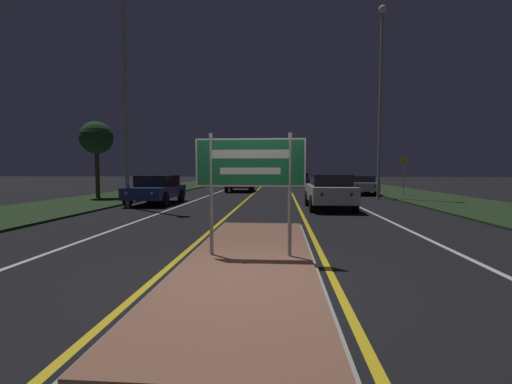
{
  "coord_description": "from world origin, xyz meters",
  "views": [
    {
      "loc": [
        0.57,
        -5.07,
        1.71
      ],
      "look_at": [
        0.0,
        2.79,
        1.2
      ],
      "focal_mm": 24.0,
      "sensor_mm": 36.0,
      "label": 1
    }
  ],
  "objects_px": {
    "streetlight_left_near": "(124,55)",
    "car_approaching_0": "(157,189)",
    "highway_sign": "(250,169)",
    "car_receding_1": "(359,184)",
    "car_approaching_1": "(240,182)",
    "car_receding_2": "(300,179)",
    "car_receding_0": "(329,191)",
    "warning_sign": "(404,172)",
    "streetlight_right_near": "(381,87)",
    "car_approaching_2": "(256,178)"
  },
  "relations": [
    {
      "from": "highway_sign",
      "to": "car_receding_1",
      "type": "bearing_deg",
      "value": 71.54
    },
    {
      "from": "highway_sign",
      "to": "car_receding_0",
      "type": "relative_size",
      "value": 0.56
    },
    {
      "from": "car_approaching_0",
      "to": "car_approaching_2",
      "type": "relative_size",
      "value": 0.88
    },
    {
      "from": "car_receding_1",
      "to": "car_receding_2",
      "type": "height_order",
      "value": "car_receding_2"
    },
    {
      "from": "car_receding_1",
      "to": "car_approaching_0",
      "type": "xyz_separation_m",
      "value": [
        -11.7,
        -7.67,
        0.06
      ]
    },
    {
      "from": "streetlight_right_near",
      "to": "car_receding_2",
      "type": "relative_size",
      "value": 2.35
    },
    {
      "from": "highway_sign",
      "to": "streetlight_right_near",
      "type": "bearing_deg",
      "value": 65.88
    },
    {
      "from": "streetlight_right_near",
      "to": "car_approaching_2",
      "type": "height_order",
      "value": "streetlight_right_near"
    },
    {
      "from": "car_receding_1",
      "to": "car_approaching_0",
      "type": "bearing_deg",
      "value": -146.74
    },
    {
      "from": "car_receding_2",
      "to": "car_approaching_1",
      "type": "xyz_separation_m",
      "value": [
        -5.18,
        -9.39,
        0.03
      ]
    },
    {
      "from": "car_receding_2",
      "to": "car_approaching_2",
      "type": "height_order",
      "value": "car_approaching_2"
    },
    {
      "from": "streetlight_left_near",
      "to": "car_receding_0",
      "type": "height_order",
      "value": "streetlight_left_near"
    },
    {
      "from": "streetlight_right_near",
      "to": "car_receding_1",
      "type": "bearing_deg",
      "value": 92.8
    },
    {
      "from": "streetlight_left_near",
      "to": "warning_sign",
      "type": "relative_size",
      "value": 4.44
    },
    {
      "from": "car_receding_1",
      "to": "car_receding_2",
      "type": "distance_m",
      "value": 12.33
    },
    {
      "from": "car_approaching_0",
      "to": "car_receding_0",
      "type": "bearing_deg",
      "value": -11.36
    },
    {
      "from": "car_receding_2",
      "to": "car_receding_1",
      "type": "bearing_deg",
      "value": -73.6
    },
    {
      "from": "car_receding_1",
      "to": "warning_sign",
      "type": "height_order",
      "value": "warning_sign"
    },
    {
      "from": "warning_sign",
      "to": "car_approaching_0",
      "type": "bearing_deg",
      "value": -156.77
    },
    {
      "from": "streetlight_left_near",
      "to": "car_receding_1",
      "type": "distance_m",
      "value": 16.74
    },
    {
      "from": "streetlight_left_near",
      "to": "car_receding_2",
      "type": "height_order",
      "value": "streetlight_left_near"
    },
    {
      "from": "car_receding_1",
      "to": "highway_sign",
      "type": "bearing_deg",
      "value": -108.46
    },
    {
      "from": "car_receding_2",
      "to": "warning_sign",
      "type": "relative_size",
      "value": 1.86
    },
    {
      "from": "highway_sign",
      "to": "car_approaching_0",
      "type": "xyz_separation_m",
      "value": [
        -5.66,
        10.41,
        -0.98
      ]
    },
    {
      "from": "highway_sign",
      "to": "car_approaching_2",
      "type": "relative_size",
      "value": 0.48
    },
    {
      "from": "car_approaching_0",
      "to": "car_approaching_1",
      "type": "bearing_deg",
      "value": 73.26
    },
    {
      "from": "streetlight_right_near",
      "to": "car_receding_1",
      "type": "height_order",
      "value": "streetlight_right_near"
    },
    {
      "from": "streetlight_right_near",
      "to": "car_approaching_0",
      "type": "bearing_deg",
      "value": -163.49
    },
    {
      "from": "car_receding_2",
      "to": "car_approaching_0",
      "type": "bearing_deg",
      "value": -112.85
    },
    {
      "from": "car_approaching_1",
      "to": "car_receding_2",
      "type": "bearing_deg",
      "value": 61.14
    },
    {
      "from": "streetlight_left_near",
      "to": "car_approaching_2",
      "type": "xyz_separation_m",
      "value": [
        3.99,
        25.19,
        -5.99
      ]
    },
    {
      "from": "warning_sign",
      "to": "car_receding_0",
      "type": "bearing_deg",
      "value": -126.96
    },
    {
      "from": "car_approaching_2",
      "to": "warning_sign",
      "type": "relative_size",
      "value": 1.93
    },
    {
      "from": "car_approaching_1",
      "to": "car_approaching_2",
      "type": "xyz_separation_m",
      "value": [
        0.31,
        13.19,
        -0.03
      ]
    },
    {
      "from": "car_receding_0",
      "to": "car_receding_1",
      "type": "xyz_separation_m",
      "value": [
        3.35,
        9.35,
        -0.1
      ]
    },
    {
      "from": "car_receding_2",
      "to": "warning_sign",
      "type": "distance_m",
      "value": 14.71
    },
    {
      "from": "car_approaching_2",
      "to": "warning_sign",
      "type": "bearing_deg",
      "value": -57.74
    },
    {
      "from": "car_approaching_2",
      "to": "car_approaching_0",
      "type": "bearing_deg",
      "value": -98.18
    },
    {
      "from": "streetlight_right_near",
      "to": "car_receding_2",
      "type": "bearing_deg",
      "value": 102.99
    },
    {
      "from": "highway_sign",
      "to": "car_receding_1",
      "type": "xyz_separation_m",
      "value": [
        6.04,
        18.09,
        -1.04
      ]
    },
    {
      "from": "streetlight_left_near",
      "to": "car_approaching_0",
      "type": "distance_m",
      "value": 6.3
    },
    {
      "from": "car_approaching_1",
      "to": "car_approaching_2",
      "type": "relative_size",
      "value": 0.85
    },
    {
      "from": "highway_sign",
      "to": "streetlight_right_near",
      "type": "height_order",
      "value": "streetlight_right_near"
    },
    {
      "from": "car_approaching_0",
      "to": "car_approaching_2",
      "type": "height_order",
      "value": "car_approaching_0"
    },
    {
      "from": "car_receding_2",
      "to": "car_approaching_1",
      "type": "height_order",
      "value": "car_approaching_1"
    },
    {
      "from": "highway_sign",
      "to": "car_receding_0",
      "type": "xyz_separation_m",
      "value": [
        2.69,
        8.73,
        -0.93
      ]
    },
    {
      "from": "highway_sign",
      "to": "car_approaching_1",
      "type": "relative_size",
      "value": 0.56
    },
    {
      "from": "car_approaching_1",
      "to": "car_approaching_2",
      "type": "height_order",
      "value": "car_approaching_1"
    },
    {
      "from": "car_approaching_2",
      "to": "car_receding_0",
      "type": "bearing_deg",
      "value": -78.67
    },
    {
      "from": "car_approaching_2",
      "to": "streetlight_right_near",
      "type": "bearing_deg",
      "value": -66.61
    }
  ]
}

